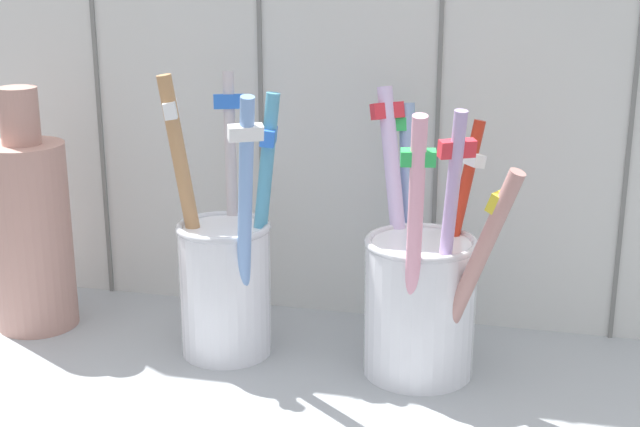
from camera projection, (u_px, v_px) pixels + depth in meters
The scene contains 5 objects.
counter_slab at pixel (311, 391), 59.16cm from camera, with size 64.00×22.00×2.00cm, color #9EA3A8.
tile_wall_back at pixel (351, 37), 64.10cm from camera, with size 64.00×2.20×45.00cm.
toothbrush_cup_left at pixel (226, 275), 61.05cm from camera, with size 8.05×9.49×19.04cm.
toothbrush_cup_right at pixel (421, 293), 58.24cm from camera, with size 10.48×12.21×18.10cm.
ceramic_vase at pixel (30, 229), 64.93cm from camera, with size 5.74×5.74×17.46cm.
Camera 1 is at (12.91, -51.69, 29.20)cm, focal length 51.21 mm.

